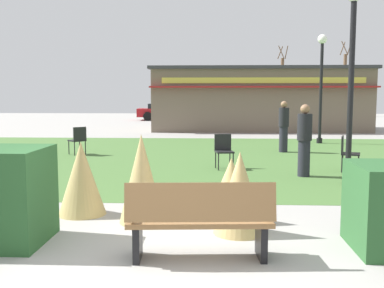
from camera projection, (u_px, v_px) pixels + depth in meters
ground_plane at (159, 267)px, 5.21m from camera, size 80.00×80.00×0.00m
lawn_patch at (194, 157)px, 14.17m from camera, size 36.00×12.00×0.01m
park_bench at (200, 220)px, 5.39m from camera, size 1.73×0.64×0.95m
ornamental_grass_behind_left at (142, 178)px, 6.99m from camera, size 0.69×0.69×1.34m
ornamental_grass_behind_right at (231, 190)px, 7.06m from camera, size 0.80×0.80×0.97m
ornamental_grass_behind_center at (82, 178)px, 7.45m from camera, size 0.77×0.77×1.18m
ornamental_grass_behind_far at (240, 193)px, 6.44m from camera, size 0.74×0.74×1.15m
lamppost_mid at (352, 60)px, 9.74m from camera, size 0.36×0.36×4.18m
lamppost_far at (321, 75)px, 17.90m from camera, size 0.36×0.36×4.18m
food_kiosk at (258, 99)px, 24.91m from camera, size 11.25×5.09×3.29m
cafe_chair_west at (78, 138)px, 14.71m from camera, size 0.62×0.62×0.89m
cafe_chair_east at (347, 151)px, 11.53m from camera, size 0.55×0.55×0.89m
cafe_chair_center at (224, 148)px, 12.00m from camera, size 0.52×0.52×0.89m
person_strolling at (284, 126)px, 15.34m from camera, size 0.34×0.34×1.69m
person_standing at (304, 140)px, 10.83m from camera, size 0.34×0.34×1.69m
parked_car_west_slot at (166, 111)px, 33.79m from camera, size 4.29×2.23×1.20m
parked_car_center_slot at (241, 111)px, 33.52m from camera, size 4.21×2.07×1.20m
parked_car_east_slot at (310, 112)px, 33.29m from camera, size 4.31×2.27×1.20m
tree_left_bg at (344, 83)px, 39.31m from camera, size 0.91×0.96×6.27m
tree_right_bg at (282, 85)px, 40.92m from camera, size 0.91×0.96×6.07m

